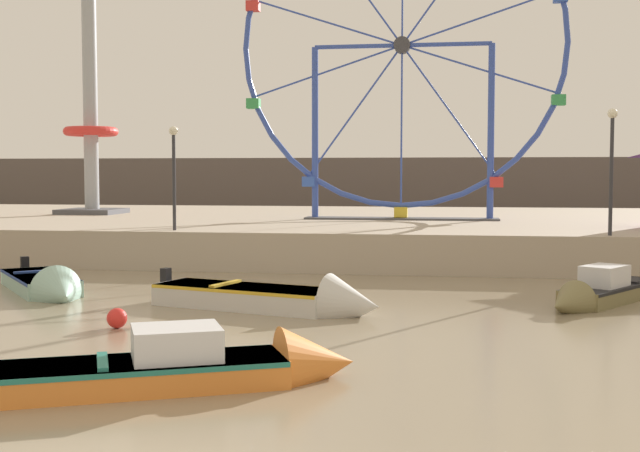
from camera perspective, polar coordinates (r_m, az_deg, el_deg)
quay_promenade at (r=38.49m, az=3.48°, el=-0.33°), size 110.00×22.24×1.34m
distant_town_skyline at (r=59.18m, az=5.37°, el=2.54°), size 140.00×3.00×4.40m
motorboat_seafoam at (r=24.15m, az=-18.18°, el=-3.93°), size 4.39×4.95×1.38m
motorboat_pale_grey at (r=20.34m, az=-2.47°, el=-5.02°), size 6.10×3.18×1.43m
motorboat_olive_wood at (r=22.43m, az=18.58°, el=-4.35°), size 3.86×4.99×1.28m
motorboat_orange_hull at (r=13.49m, az=-7.76°, el=-9.51°), size 5.78×3.58×1.38m
ferris_wheel_blue_frame at (r=36.29m, az=5.65°, el=11.91°), size 13.90×1.20×14.38m
drop_tower_steel_tower at (r=42.45m, az=-15.46°, el=7.08°), size 2.80×2.80×11.96m
promenade_lamp_near at (r=29.53m, az=-10.00°, el=4.36°), size 0.32×0.32×3.64m
promenade_lamp_far at (r=28.22m, az=19.38°, el=4.74°), size 0.32×0.32×4.07m
mooring_buoy_orange at (r=18.61m, az=-13.76°, el=-6.16°), size 0.44×0.44×0.44m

